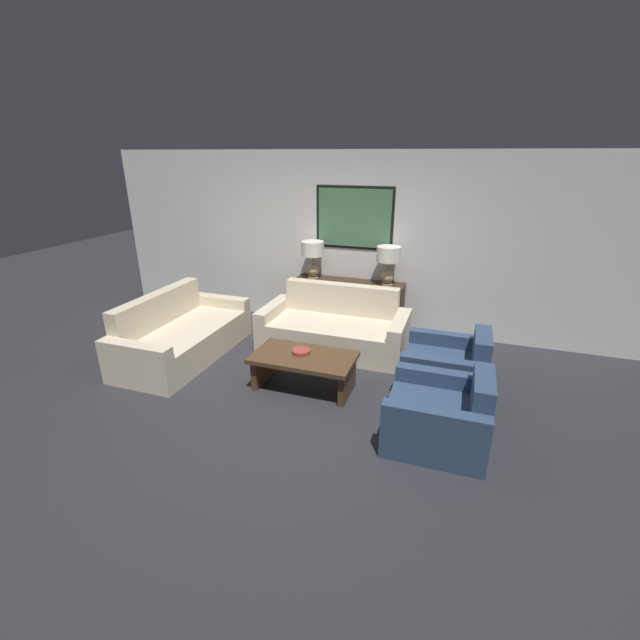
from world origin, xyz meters
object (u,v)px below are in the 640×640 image
at_px(couch_by_side, 182,336).
at_px(armchair_near_back_wall, 447,369).
at_px(table_lamp_left, 313,253).
at_px(table_lamp_right, 388,259).
at_px(couch_by_back_wall, 334,329).
at_px(decorative_bowl, 301,351).
at_px(console_table, 348,306).
at_px(coffee_table, 304,364).
at_px(armchair_near_camera, 440,417).

height_order(couch_by_side, armchair_near_back_wall, couch_by_side).
distance_m(table_lamp_left, table_lamp_right, 1.16).
distance_m(couch_by_back_wall, decorative_bowl, 1.17).
height_order(console_table, coffee_table, console_table).
bearing_deg(couch_by_side, table_lamp_left, 50.96).
bearing_deg(couch_by_back_wall, table_lamp_right, 50.66).
bearing_deg(table_lamp_left, couch_by_side, -129.04).
bearing_deg(console_table, couch_by_side, -139.46).
height_order(couch_by_back_wall, armchair_near_camera, couch_by_back_wall).
relative_size(table_lamp_left, decorative_bowl, 2.64).
relative_size(console_table, couch_by_back_wall, 0.83).
xyz_separation_m(table_lamp_right, couch_by_side, (-2.47, -1.62, -0.89)).
height_order(table_lamp_left, table_lamp_right, same).
height_order(console_table, armchair_near_camera, console_table).
distance_m(couch_by_side, armchair_near_camera, 3.57).
bearing_deg(couch_by_back_wall, armchair_near_camera, -47.09).
bearing_deg(console_table, table_lamp_left, -180.00).
height_order(console_table, decorative_bowl, console_table).
distance_m(couch_by_back_wall, coffee_table, 1.20).
xyz_separation_m(console_table, armchair_near_back_wall, (1.58, -1.40, -0.13)).
bearing_deg(couch_by_side, decorative_bowl, -7.47).
relative_size(couch_by_back_wall, couch_by_side, 1.00).
xyz_separation_m(couch_by_side, armchair_near_camera, (3.48, -0.79, -0.01)).
xyz_separation_m(couch_by_back_wall, armchair_near_back_wall, (1.58, -0.69, -0.01)).
xyz_separation_m(decorative_bowl, armchair_near_back_wall, (1.63, 0.46, -0.18)).
bearing_deg(armchair_near_camera, couch_by_side, 167.17).
relative_size(console_table, armchair_near_back_wall, 1.81).
xyz_separation_m(coffee_table, armchair_near_back_wall, (1.58, 0.51, -0.05)).
height_order(couch_by_side, armchair_near_camera, couch_by_side).
bearing_deg(armchair_near_camera, table_lamp_left, 131.90).
bearing_deg(table_lamp_left, armchair_near_camera, -48.10).
relative_size(table_lamp_right, armchair_near_back_wall, 0.61).
height_order(decorative_bowl, armchair_near_camera, armchair_near_camera).
bearing_deg(table_lamp_right, decorative_bowl, -108.71).
height_order(decorative_bowl, armchair_near_back_wall, armchair_near_back_wall).
xyz_separation_m(table_lamp_right, armchair_near_back_wall, (1.00, -1.40, -0.91)).
height_order(console_table, armchair_near_back_wall, console_table).
xyz_separation_m(couch_by_back_wall, decorative_bowl, (-0.05, -1.15, 0.17)).
bearing_deg(table_lamp_right, armchair_near_camera, -67.41).
height_order(console_table, couch_by_side, couch_by_side).
bearing_deg(coffee_table, console_table, 89.99).
distance_m(coffee_table, armchair_near_camera, 1.66).
height_order(coffee_table, decorative_bowl, decorative_bowl).
distance_m(coffee_table, decorative_bowl, 0.15).
distance_m(table_lamp_right, decorative_bowl, 2.10).
bearing_deg(armchair_near_back_wall, couch_by_side, -176.41).
xyz_separation_m(coffee_table, decorative_bowl, (-0.05, 0.05, 0.13)).
distance_m(console_table, armchair_near_back_wall, 2.12).
relative_size(couch_by_side, coffee_table, 1.70).
distance_m(couch_by_back_wall, armchair_near_camera, 2.33).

